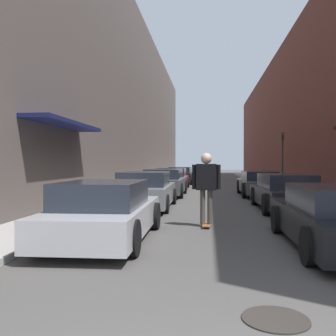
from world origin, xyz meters
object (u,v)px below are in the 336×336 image
at_px(parked_car_right_1, 285,192).
at_px(manhole_cover, 276,319).
at_px(parked_car_left_1, 145,191).
at_px(parked_car_left_3, 172,179).
at_px(traffic_light, 282,154).
at_px(parked_car_left_4, 180,176).
at_px(parked_car_left_0, 105,212).
at_px(parked_car_right_2, 259,184).
at_px(skateboarder, 206,181).
at_px(parked_car_left_2, 164,183).

relative_size(parked_car_right_1, manhole_cover, 6.86).
bearing_deg(parked_car_right_1, parked_car_left_1, 179.72).
bearing_deg(parked_car_left_3, traffic_light, -4.19).
relative_size(parked_car_left_4, parked_car_right_1, 0.89).
bearing_deg(parked_car_right_1, manhole_cover, -101.81).
bearing_deg(parked_car_left_0, traffic_light, 66.63).
relative_size(parked_car_right_2, traffic_light, 1.39).
relative_size(parked_car_left_3, parked_car_right_1, 0.84).
bearing_deg(parked_car_left_1, parked_car_right_2, 49.58).
distance_m(parked_car_left_4, skateboarder, 19.38).
xyz_separation_m(parked_car_left_1, manhole_cover, (2.94, -9.29, -0.62)).
bearing_deg(manhole_cover, traffic_light, 78.89).
height_order(parked_car_left_1, traffic_light, traffic_light).
xyz_separation_m(parked_car_left_0, traffic_light, (6.55, 15.16, 1.57)).
height_order(parked_car_left_2, parked_car_right_2, parked_car_left_2).
height_order(parked_car_right_2, skateboarder, skateboarder).
distance_m(skateboarder, traffic_light, 14.02).
xyz_separation_m(parked_car_left_4, skateboarder, (2.07, -19.26, 0.53)).
relative_size(skateboarder, traffic_light, 0.57).
bearing_deg(parked_car_left_0, parked_car_right_2, 67.42).
distance_m(parked_car_right_2, skateboarder, 9.61).
height_order(parked_car_left_1, parked_car_right_1, parked_car_left_1).
bearing_deg(parked_car_left_0, parked_car_left_1, 90.93).
bearing_deg(parked_car_left_3, parked_car_left_4, 88.70).
relative_size(manhole_cover, traffic_light, 0.21).
bearing_deg(parked_car_right_2, parked_car_left_1, -130.42).
bearing_deg(parked_car_left_4, skateboarder, -83.86).
relative_size(parked_car_left_0, skateboarder, 2.36).
height_order(parked_car_left_1, skateboarder, skateboarder).
distance_m(parked_car_left_0, parked_car_left_2, 10.69).
distance_m(parked_car_left_2, skateboarder, 9.05).
distance_m(parked_car_right_2, manhole_cover, 14.97).
height_order(parked_car_left_3, traffic_light, traffic_light).
relative_size(parked_car_left_2, parked_car_right_2, 0.97).
bearing_deg(parked_car_left_0, parked_car_left_3, 90.33).
distance_m(parked_car_left_2, parked_car_right_1, 7.00).
height_order(parked_car_left_2, traffic_light, traffic_light).
distance_m(parked_car_left_0, traffic_light, 16.59).
xyz_separation_m(parked_car_right_1, manhole_cover, (-1.94, -9.27, -0.60)).
distance_m(parked_car_left_1, manhole_cover, 9.76).
xyz_separation_m(parked_car_left_3, manhole_cover, (2.94, -19.34, -0.62)).
relative_size(parked_car_left_2, parked_car_right_1, 0.93).
xyz_separation_m(parked_car_right_1, traffic_light, (1.76, 9.58, 1.56)).
xyz_separation_m(parked_car_left_1, traffic_light, (6.64, 9.56, 1.54)).
height_order(parked_car_left_1, parked_car_left_3, parked_car_left_1).
bearing_deg(traffic_light, parked_car_left_0, -113.37).
relative_size(parked_car_left_4, skateboarder, 2.26).
xyz_separation_m(parked_car_right_2, skateboarder, (-2.53, -9.26, 0.56)).
bearing_deg(manhole_cover, parked_car_left_1, 107.57).
distance_m(parked_car_left_4, manhole_cover, 25.02).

